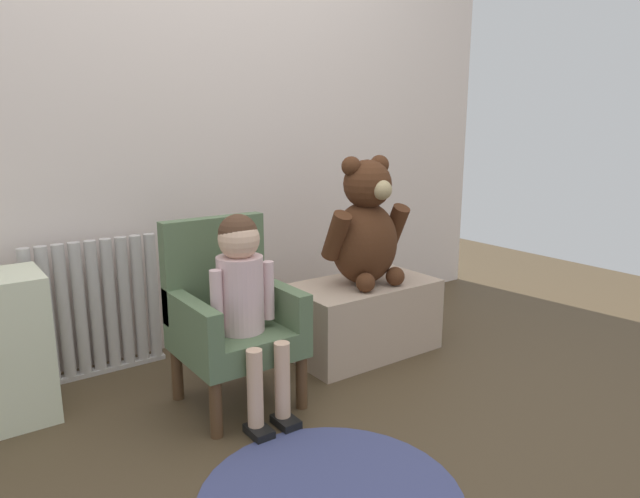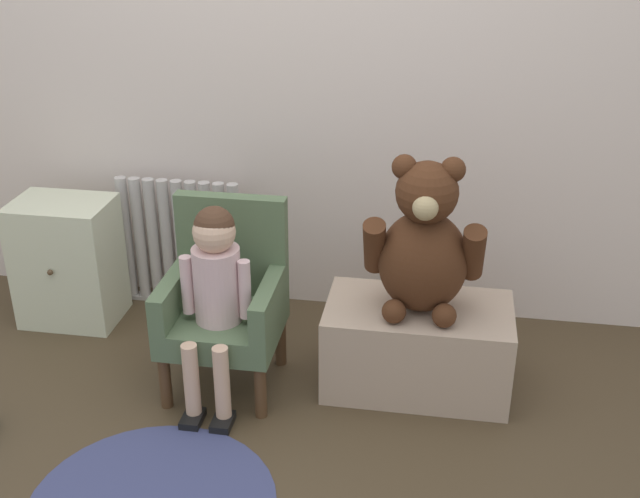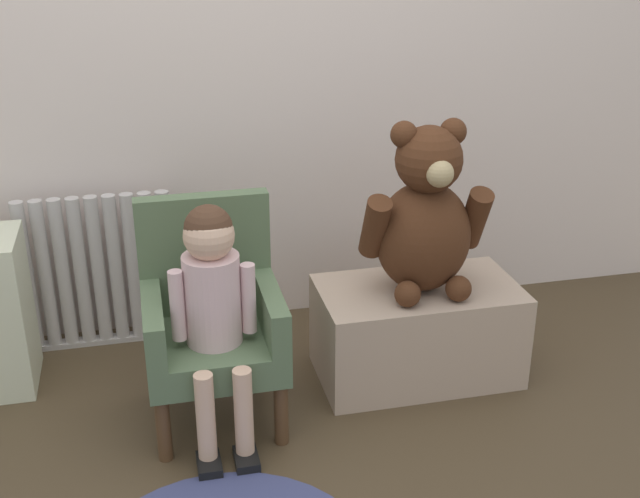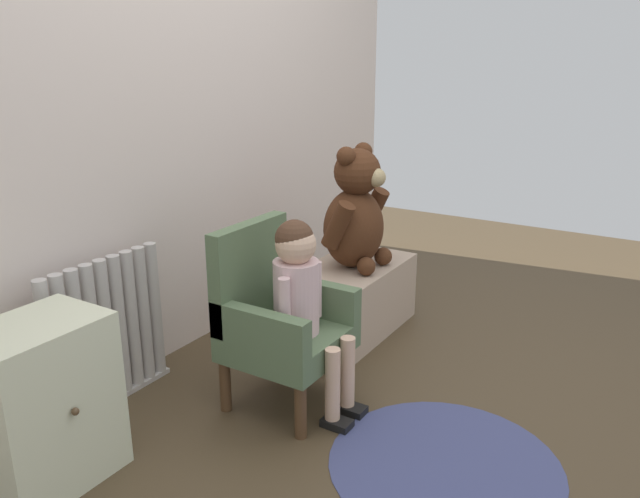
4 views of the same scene
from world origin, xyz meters
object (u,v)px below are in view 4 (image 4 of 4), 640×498
small_dresser (43,404)px  radiator (107,333)px  child_figure (302,289)px  floor_rug (445,464)px  child_armchair (277,318)px  large_teddy_bear (355,214)px  low_bench (352,298)px

small_dresser → radiator: bearing=26.3°
child_figure → floor_rug: bearing=-95.4°
radiator → small_dresser: 0.48m
child_armchair → large_teddy_bear: large_teddy_bear is taller
child_armchair → low_bench: child_armchair is taller
radiator → child_figure: bearing=-61.5°
child_figure → large_teddy_bear: (0.71, 0.17, 0.10)m
radiator → floor_rug: radiator is taller
low_bench → floor_rug: 1.11m
small_dresser → child_figure: bearing=-29.5°
radiator → floor_rug: 1.32m
low_bench → floor_rug: (-0.77, -0.78, -0.16)m
child_figure → low_bench: bearing=14.2°
child_figure → floor_rug: child_figure is taller
radiator → small_dresser: bearing=-153.7°
radiator → small_dresser: radiator is taller
small_dresser → low_bench: small_dresser is taller
radiator → small_dresser: (-0.43, -0.21, -0.02)m
low_bench → child_figure: bearing=-165.8°
small_dresser → child_armchair: child_armchair is taller
child_figure → floor_rug: (-0.06, -0.60, -0.48)m
child_armchair → child_figure: (0.00, -0.11, 0.14)m
low_bench → floor_rug: size_ratio=0.88×
radiator → child_figure: size_ratio=0.79×
child_armchair → large_teddy_bear: (0.71, 0.05, 0.25)m
small_dresser → child_armchair: (0.79, -0.33, 0.07)m
small_dresser → child_armchair: 0.86m
small_dresser → child_figure: 0.93m
radiator → low_bench: (1.07, -0.48, -0.12)m
child_figure → large_teddy_bear: bearing=13.2°
radiator → low_bench: radiator is taller
child_figure → child_armchair: bearing=90.0°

